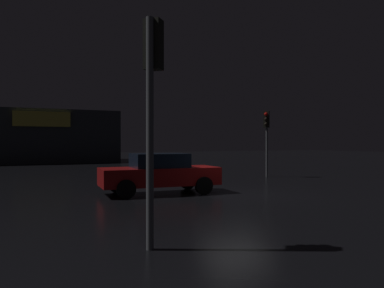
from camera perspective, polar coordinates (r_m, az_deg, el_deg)
name	(u,v)px	position (r m, az deg, el deg)	size (l,w,h in m)	color
ground_plane	(236,195)	(14.23, 6.68, -7.75)	(120.00, 120.00, 0.00)	black
store_building	(40,137)	(40.48, -22.21, 1.02)	(14.27, 9.16, 5.03)	#33383D
traffic_signal_main	(267,128)	(21.69, 11.30, 2.37)	(0.42, 0.42, 3.76)	#595B60
traffic_signal_opposite	(152,84)	(7.12, -6.07, 9.11)	(0.42, 0.42, 4.30)	#595B60
car_near	(160,173)	(14.51, -4.97, -4.42)	(4.58, 2.13, 1.55)	#A51414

